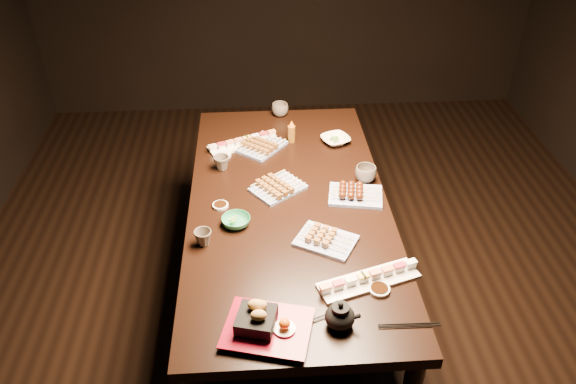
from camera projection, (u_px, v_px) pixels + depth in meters
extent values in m
plane|color=black|center=(316.00, 323.00, 2.94)|extent=(5.00, 5.00, 0.00)
cube|color=black|center=(289.00, 263.00, 2.77)|extent=(1.01, 1.85, 0.75)
imported|color=#2C8859|center=(236.00, 221.00, 2.40)|extent=(0.12, 0.12, 0.04)
imported|color=#F6E4C9|center=(335.00, 140.00, 2.97)|extent=(0.19, 0.19, 0.04)
imported|color=#53493F|center=(203.00, 238.00, 2.29)|extent=(0.09, 0.09, 0.07)
imported|color=#53493F|center=(366.00, 174.00, 2.66)|extent=(0.12, 0.12, 0.08)
imported|color=#53493F|center=(222.00, 163.00, 2.75)|extent=(0.08, 0.08, 0.07)
imported|color=#53493F|center=(280.00, 110.00, 3.21)|extent=(0.12, 0.12, 0.07)
cylinder|color=brown|center=(291.00, 131.00, 2.96)|extent=(0.05, 0.05, 0.12)
cylinder|color=white|center=(220.00, 205.00, 2.52)|extent=(0.09, 0.09, 0.01)
cylinder|color=white|center=(333.00, 139.00, 3.00)|extent=(0.09, 0.09, 0.01)
cylinder|color=white|center=(379.00, 289.00, 2.09)|extent=(0.10, 0.10, 0.01)
cylinder|color=white|center=(223.00, 155.00, 2.87)|extent=(0.09, 0.09, 0.01)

